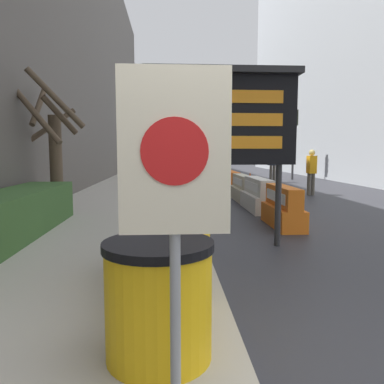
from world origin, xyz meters
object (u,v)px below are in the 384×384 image
object	(u,v)px
barrel_drum_foreground	(159,299)
jersey_barrier_white	(258,196)
jersey_barrier_orange_near	(283,209)
warning_sign	(175,178)
jersey_barrier_orange_far	(231,183)
barrel_drum_middle	(170,263)
traffic_light_far_side	(294,129)
jersey_barrier_cream	(243,189)
pedestrian_worker	(311,168)
message_board	(222,118)
traffic_cone_near	(250,180)
pedestrian_passerby	(273,161)
traffic_light_near_curb	(194,131)
barrel_drum_back	(155,241)

from	to	relation	value
barrel_drum_foreground	jersey_barrier_white	xyz separation A→B (m)	(2.44, 7.24, -0.17)
jersey_barrier_orange_near	barrel_drum_foreground	bearing A→B (deg)	-115.73
warning_sign	jersey_barrier_orange_far	bearing A→B (deg)	79.15
barrel_drum_middle	traffic_light_far_side	xyz separation A→B (m)	(6.83, 16.85, 2.20)
jersey_barrier_orange_far	traffic_light_far_side	world-z (taller)	traffic_light_far_side
jersey_barrier_cream	pedestrian_worker	size ratio (longest dim) A/B	1.18
message_board	jersey_barrier_orange_far	bearing A→B (deg)	79.52
traffic_cone_near	pedestrian_passerby	world-z (taller)	pedestrian_passerby
traffic_light_near_curb	pedestrian_worker	bearing A→B (deg)	-53.21
message_board	traffic_cone_near	world-z (taller)	message_board
traffic_cone_near	pedestrian_passerby	bearing A→B (deg)	56.78
jersey_barrier_white	jersey_barrier_cream	size ratio (longest dim) A/B	1.00
barrel_drum_foreground	jersey_barrier_white	bearing A→B (deg)	71.38
traffic_cone_near	jersey_barrier_orange_far	bearing A→B (deg)	-124.75
barrel_drum_middle	jersey_barrier_cream	xyz separation A→B (m)	(2.36, 8.49, -0.19)
message_board	jersey_barrier_white	bearing A→B (deg)	68.09
message_board	traffic_light_far_side	xyz separation A→B (m)	(5.98, 14.21, 0.67)
barrel_drum_back	traffic_cone_near	bearing A→B (deg)	72.57
pedestrian_worker	jersey_barrier_cream	bearing A→B (deg)	116.61
jersey_barrier_white	traffic_light_near_curb	size ratio (longest dim) A/B	0.56
barrel_drum_foreground	barrel_drum_middle	world-z (taller)	same
barrel_drum_foreground	pedestrian_passerby	world-z (taller)	pedestrian_passerby
jersey_barrier_orange_far	pedestrian_worker	size ratio (longest dim) A/B	1.35
barrel_drum_middle	pedestrian_passerby	xyz separation A→B (m)	(5.17, 15.01, 0.51)
warning_sign	barrel_drum_foreground	bearing A→B (deg)	101.54
message_board	pedestrian_passerby	distance (m)	13.14
warning_sign	traffic_cone_near	xyz separation A→B (m)	(3.44, 13.77, -1.10)
warning_sign	message_board	bearing A→B (deg)	78.38
warning_sign	traffic_cone_near	size ratio (longest dim) A/B	2.76
barrel_drum_foreground	traffic_light_far_side	world-z (taller)	traffic_light_far_side
barrel_drum_back	message_board	bearing A→B (deg)	60.58
message_board	traffic_light_far_side	world-z (taller)	traffic_light_far_side
barrel_drum_back	traffic_light_far_side	xyz separation A→B (m)	(7.00, 16.02, 2.20)
barrel_drum_middle	warning_sign	size ratio (longest dim) A/B	0.44
pedestrian_passerby	barrel_drum_foreground	bearing A→B (deg)	-82.10
jersey_barrier_white	pedestrian_passerby	distance (m)	9.08
warning_sign	jersey_barrier_white	xyz separation A→B (m)	(2.34, 7.76, -1.05)
barrel_drum_middle	message_board	bearing A→B (deg)	72.21
barrel_drum_back	traffic_light_near_curb	world-z (taller)	traffic_light_near_curb
warning_sign	traffic_light_near_curb	xyz separation A→B (m)	(1.18, 16.07, 1.09)
jersey_barrier_white	traffic_light_far_side	distance (m)	11.61
warning_sign	pedestrian_worker	xyz separation A→B (m)	(5.01, 10.95, -0.47)
jersey_barrier_white	pedestrian_worker	bearing A→B (deg)	50.05
jersey_barrier_white	pedestrian_worker	xyz separation A→B (m)	(2.67, 3.19, 0.58)
barrel_drum_foreground	warning_sign	xyz separation A→B (m)	(0.11, -0.52, 0.88)
barrel_drum_foreground	warning_sign	distance (m)	1.02
traffic_light_near_curb	pedestrian_worker	world-z (taller)	traffic_light_near_curb
barrel_drum_back	jersey_barrier_cream	size ratio (longest dim) A/B	0.43
barrel_drum_middle	traffic_light_near_curb	bearing A→B (deg)	85.33
jersey_barrier_cream	traffic_cone_near	size ratio (longest dim) A/B	2.82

